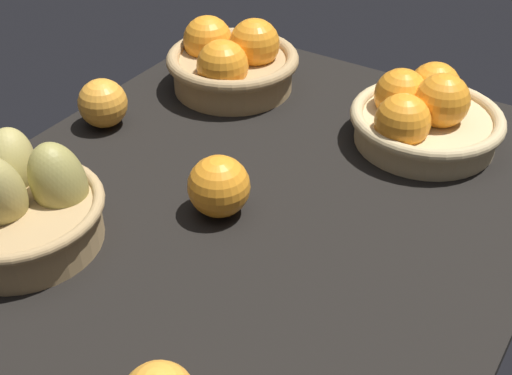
{
  "coord_description": "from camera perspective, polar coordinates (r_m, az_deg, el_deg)",
  "views": [
    {
      "loc": [
        -62.62,
        -39.53,
        58.37
      ],
      "look_at": [
        -3.79,
        -2.11,
        7.0
      ],
      "focal_mm": 48.22,
      "sensor_mm": 36.0,
      "label": 1
    }
  ],
  "objects": [
    {
      "name": "basket_far_left_pears",
      "position": [
        0.87,
        -18.93,
        -1.48
      ],
      "size": [
        20.59,
        20.59,
        14.38
      ],
      "color": "tan",
      "rests_on": "market_tray"
    },
    {
      "name": "loose_orange_front_gap",
      "position": [
        0.87,
        -3.1,
        0.09
      ],
      "size": [
        8.05,
        8.05,
        8.05
      ],
      "primitive_type": "sphere",
      "color": "orange",
      "rests_on": "market_tray"
    },
    {
      "name": "loose_orange_side_gap",
      "position": [
        1.08,
        -12.59,
        6.84
      ],
      "size": [
        7.53,
        7.53,
        7.53
      ],
      "primitive_type": "sphere",
      "color": "#F49E33",
      "rests_on": "market_tray"
    },
    {
      "name": "basket_near_right",
      "position": [
        1.04,
        13.71,
        5.85
      ],
      "size": [
        22.49,
        22.49,
        11.35
      ],
      "color": "tan",
      "rests_on": "market_tray"
    },
    {
      "name": "basket_far_right",
      "position": [
        1.15,
        -2.07,
        10.37
      ],
      "size": [
        21.98,
        21.98,
        11.88
      ],
      "color": "tan",
      "rests_on": "market_tray"
    },
    {
      "name": "market_tray",
      "position": [
        0.93,
        0.16,
        -1.14
      ],
      "size": [
        84.0,
        72.0,
        3.0
      ],
      "primitive_type": "cube",
      "color": "black",
      "rests_on": "ground"
    }
  ]
}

